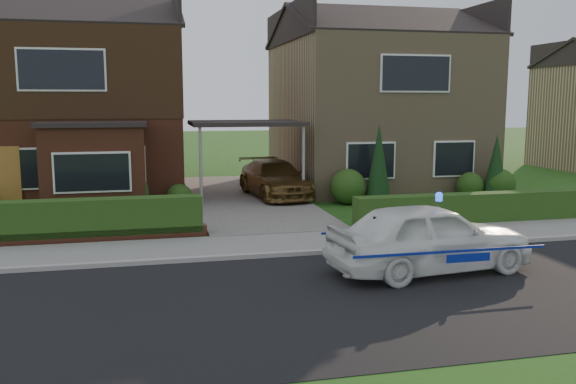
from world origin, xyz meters
name	(u,v)px	position (x,y,z in m)	size (l,w,h in m)	color
ground	(346,298)	(0.00, 0.00, 0.00)	(120.00, 120.00, 0.00)	#194813
road	(346,298)	(0.00, 0.00, 0.00)	(60.00, 6.00, 0.02)	black
kerb	(303,253)	(0.00, 3.05, 0.06)	(60.00, 0.16, 0.12)	#9E9993
sidewalk	(292,243)	(0.00, 4.10, 0.05)	(60.00, 2.00, 0.10)	slate
driveway	(247,198)	(0.00, 11.00, 0.06)	(3.80, 12.00, 0.12)	#666059
house_left	(77,91)	(-5.78, 13.90, 3.81)	(7.50, 9.53, 7.25)	brown
house_right	(373,96)	(5.80, 13.99, 3.66)	(7.50, 8.06, 7.25)	#9D8560
carport_link	(246,124)	(0.00, 10.95, 2.66)	(3.80, 3.00, 2.77)	black
dwarf_wall	(46,239)	(-5.80, 5.30, 0.18)	(7.70, 0.25, 0.36)	brown
hedge_left	(47,245)	(-5.80, 5.45, 0.00)	(7.50, 0.55, 0.90)	#1B3D13
hedge_right	(480,224)	(5.80, 5.35, 0.00)	(7.50, 0.55, 0.80)	#1B3D13
shrub_left_mid	(127,193)	(-4.00, 9.30, 0.66)	(1.32, 1.32, 1.32)	#1B3D13
shrub_left_near	(179,197)	(-2.40, 9.60, 0.42)	(0.84, 0.84, 0.84)	#1B3D13
shrub_right_near	(348,187)	(3.20, 9.40, 0.60)	(1.20, 1.20, 1.20)	#1B3D13
shrub_right_mid	(470,185)	(7.80, 9.50, 0.48)	(0.96, 0.96, 0.96)	#1B3D13
shrub_right_far	(500,184)	(8.80, 9.20, 0.54)	(1.08, 1.08, 1.08)	#1B3D13
conifer_a	(378,166)	(4.20, 9.20, 1.30)	(0.90, 0.90, 2.60)	black
conifer_b	(496,169)	(8.60, 9.20, 1.10)	(0.90, 0.90, 2.20)	black
police_car	(429,238)	(2.17, 1.20, 0.72)	(3.88, 4.40, 1.60)	white
driveway_car	(275,179)	(1.00, 10.94, 0.75)	(1.76, 4.33, 1.26)	brown
potted_plant_a	(140,221)	(-3.59, 6.19, 0.37)	(0.39, 0.26, 0.73)	gray
potted_plant_b	(154,219)	(-3.25, 6.00, 0.43)	(0.47, 0.38, 0.86)	gray
potted_plant_c	(183,218)	(-2.50, 6.00, 0.42)	(0.47, 0.47, 0.84)	gray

